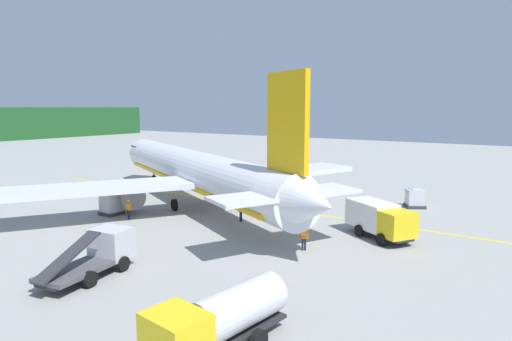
# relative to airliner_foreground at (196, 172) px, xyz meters

# --- Properties ---
(airliner_foreground) EXTENTS (32.74, 38.77, 11.90)m
(airliner_foreground) POSITION_rel_airliner_foreground_xyz_m (0.00, 0.00, 0.00)
(airliner_foreground) COLOR silver
(airliner_foreground) RESTS_ON ground
(service_truck_fuel) EXTENTS (6.39, 3.14, 2.57)m
(service_truck_fuel) POSITION_rel_airliner_foreground_xyz_m (-16.48, -7.16, -2.21)
(service_truck_fuel) COLOR silver
(service_truck_fuel) RESTS_ON ground
(service_truck_baggage) EXTENTS (6.56, 2.95, 2.40)m
(service_truck_baggage) POSITION_rel_airliner_foreground_xyz_m (-19.29, -18.31, -1.99)
(service_truck_baggage) COLOR yellow
(service_truck_baggage) RESTS_ON ground
(service_truck_catering) EXTENTS (4.84, 5.90, 2.58)m
(service_truck_catering) POSITION_rel_airliner_foreground_xyz_m (-0.58, -18.44, -1.92)
(service_truck_catering) COLOR yellow
(service_truck_catering) RESTS_ON ground
(cargo_container_near) EXTENTS (2.37, 2.37, 1.88)m
(cargo_container_near) POSITION_rel_airliner_foreground_xyz_m (11.22, -17.99, -2.51)
(cargo_container_near) COLOR #333338
(cargo_container_near) RESTS_ON ground
(cargo_container_mid) EXTENTS (1.73, 1.73, 1.93)m
(cargo_container_mid) POSITION_rel_airliner_foreground_xyz_m (-7.05, 3.91, -2.48)
(cargo_container_mid) COLOR #333338
(cargo_container_mid) RESTS_ON ground
(crew_marshaller) EXTENTS (0.31, 0.62, 1.75)m
(crew_marshaller) POSITION_rel_airliner_foreground_xyz_m (-7.39, 1.16, -2.35)
(crew_marshaller) COLOR #191E33
(crew_marshaller) RESTS_ON ground
(crew_loader_left) EXTENTS (0.62, 0.29, 1.79)m
(crew_loader_left) POSITION_rel_airliner_foreground_xyz_m (-2.53, -7.21, -2.33)
(crew_loader_left) COLOR #191E33
(crew_loader_left) RESTS_ON ground
(crew_loader_right) EXTENTS (0.47, 0.49, 1.65)m
(crew_loader_right) POSITION_rel_airliner_foreground_xyz_m (-6.25, -15.18, -2.42)
(crew_loader_right) COLOR #191E33
(crew_loader_right) RESTS_ON ground
(apron_guide_line) EXTENTS (0.30, 60.00, 0.01)m
(apron_guide_line) POSITION_rel_airliner_foreground_xyz_m (3.30, -4.49, -3.39)
(apron_guide_line) COLOR yellow
(apron_guide_line) RESTS_ON ground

